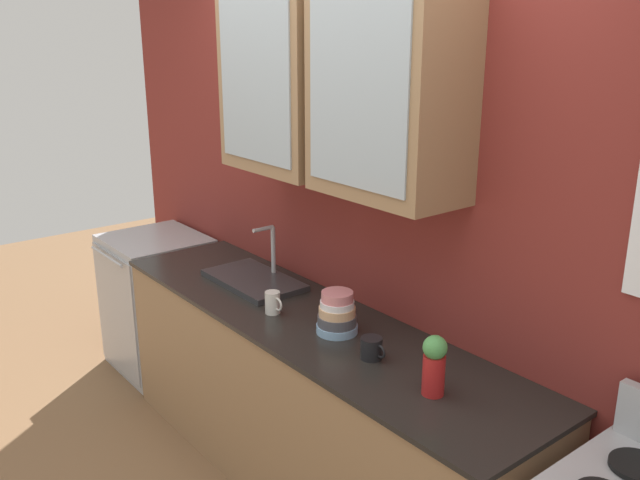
{
  "coord_description": "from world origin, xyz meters",
  "views": [
    {
      "loc": [
        2.26,
        -1.72,
        2.15
      ],
      "look_at": [
        0.1,
        0.0,
        1.28
      ],
      "focal_mm": 38.1,
      "sensor_mm": 36.0,
      "label": 1
    }
  ],
  "objects_px": {
    "bowl_stack": "(337,314)",
    "cup_near_bowls": "(372,348)",
    "cup_near_sink": "(273,303)",
    "sink_faucet": "(254,279)",
    "dishwasher": "(158,302)",
    "vase": "(434,364)"
  },
  "relations": [
    {
      "from": "sink_faucet",
      "to": "bowl_stack",
      "type": "xyz_separation_m",
      "value": [
        0.72,
        -0.05,
        0.06
      ]
    },
    {
      "from": "bowl_stack",
      "to": "cup_near_bowls",
      "type": "xyz_separation_m",
      "value": [
        0.27,
        -0.05,
        -0.04
      ]
    },
    {
      "from": "vase",
      "to": "dishwasher",
      "type": "xyz_separation_m",
      "value": [
        -2.4,
        0.05,
        -0.56
      ]
    },
    {
      "from": "bowl_stack",
      "to": "vase",
      "type": "height_order",
      "value": "vase"
    },
    {
      "from": "bowl_stack",
      "to": "cup_near_bowls",
      "type": "distance_m",
      "value": 0.28
    },
    {
      "from": "cup_near_sink",
      "to": "dishwasher",
      "type": "distance_m",
      "value": 1.53
    },
    {
      "from": "bowl_stack",
      "to": "cup_near_sink",
      "type": "height_order",
      "value": "bowl_stack"
    },
    {
      "from": "sink_faucet",
      "to": "dishwasher",
      "type": "xyz_separation_m",
      "value": [
        -1.06,
        -0.06,
        -0.46
      ]
    },
    {
      "from": "bowl_stack",
      "to": "cup_near_sink",
      "type": "bearing_deg",
      "value": -163.5
    },
    {
      "from": "sink_faucet",
      "to": "vase",
      "type": "bearing_deg",
      "value": -4.7
    },
    {
      "from": "sink_faucet",
      "to": "dishwasher",
      "type": "distance_m",
      "value": 1.16
    },
    {
      "from": "vase",
      "to": "cup_near_sink",
      "type": "xyz_separation_m",
      "value": [
        -0.95,
        -0.04,
        -0.07
      ]
    },
    {
      "from": "vase",
      "to": "cup_near_sink",
      "type": "distance_m",
      "value": 0.96
    },
    {
      "from": "bowl_stack",
      "to": "cup_near_bowls",
      "type": "bearing_deg",
      "value": -10.19
    },
    {
      "from": "bowl_stack",
      "to": "cup_near_sink",
      "type": "distance_m",
      "value": 0.36
    },
    {
      "from": "sink_faucet",
      "to": "dishwasher",
      "type": "bearing_deg",
      "value": -176.61
    },
    {
      "from": "vase",
      "to": "cup_near_sink",
      "type": "height_order",
      "value": "vase"
    },
    {
      "from": "sink_faucet",
      "to": "cup_near_bowls",
      "type": "bearing_deg",
      "value": -5.5
    },
    {
      "from": "cup_near_sink",
      "to": "vase",
      "type": "bearing_deg",
      "value": 2.26
    },
    {
      "from": "cup_near_bowls",
      "to": "sink_faucet",
      "type": "bearing_deg",
      "value": 174.5
    },
    {
      "from": "bowl_stack",
      "to": "cup_near_bowls",
      "type": "height_order",
      "value": "bowl_stack"
    },
    {
      "from": "bowl_stack",
      "to": "cup_near_bowls",
      "type": "relative_size",
      "value": 1.53
    }
  ]
}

